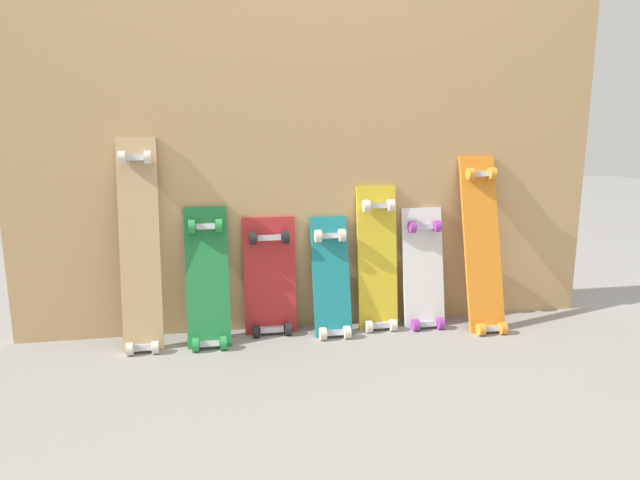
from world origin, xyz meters
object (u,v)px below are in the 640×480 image
Objects in this scene: skateboard_green at (208,285)px; skateboard_red at (270,283)px; skateboard_teal at (332,284)px; skateboard_white at (424,275)px; skateboard_orange at (483,251)px; skateboard_natural at (140,253)px; skateboard_yellow at (378,265)px.

skateboard_green is 1.10× the size of skateboard_red.
skateboard_white is (0.45, 0.02, 0.01)m from skateboard_teal.
skateboard_white is 0.72× the size of skateboard_orange.
skateboard_white is at bearing 167.67° from skateboard_orange.
skateboard_white is at bearing 1.23° from skateboard_natural.
skateboard_natural is 1.61× the size of skateboard_red.
skateboard_natural is at bearing 178.88° from skateboard_orange.
skateboard_natural is 1.46× the size of skateboard_green.
skateboard_teal is 0.82× the size of skateboard_yellow.
skateboard_green is 0.90× the size of skateboard_yellow.
skateboard_orange is at bearing -12.33° from skateboard_white.
skateboard_teal is at bearing 177.20° from skateboard_orange.
skateboard_natural is 1.06m from skateboard_yellow.
skateboard_white reaches higher than skateboard_red.
skateboard_yellow is 0.23m from skateboard_white.
skateboard_yellow reaches higher than skateboard_teal.
skateboard_red is 0.50m from skateboard_yellow.
skateboard_green is 0.78m from skateboard_yellow.
skateboard_red is 0.69× the size of skateboard_orange.
skateboard_white is at bearing -2.24° from skateboard_red.
skateboard_natural is 1.54m from skateboard_orange.
skateboard_orange is (1.54, -0.03, -0.05)m from skateboard_natural.
skateboard_green is at bearing -166.28° from skateboard_red.
skateboard_white is (0.22, -0.01, -0.05)m from skateboard_yellow.
skateboard_orange is at bearing -0.81° from skateboard_green.
skateboard_white is at bearing -3.08° from skateboard_yellow.
skateboard_green is at bearing 179.19° from skateboard_orange.
skateboard_yellow is at bearing 171.86° from skateboard_orange.
skateboard_yellow is (0.78, 0.05, 0.04)m from skateboard_green.
skateboard_red is at bearing 177.76° from skateboard_white.
skateboard_natural is 1.32× the size of skateboard_yellow.
skateboard_green is 1.10× the size of skateboard_teal.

